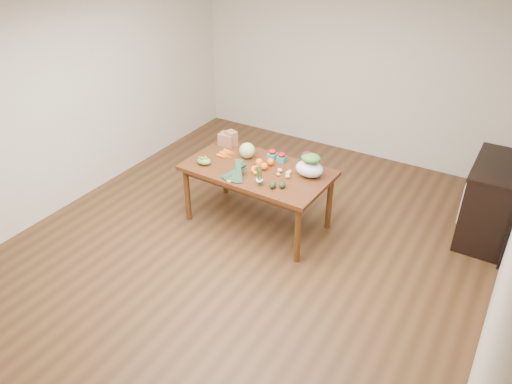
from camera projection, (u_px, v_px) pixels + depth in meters
The scene contains 25 objects.
floor at pixel (247, 250), 5.63m from camera, with size 6.00×6.00×0.00m, color #50321B.
room_walls at pixel (245, 142), 4.93m from camera, with size 5.02×6.02×2.70m.
dining_table at pixel (257, 196), 5.91m from camera, with size 1.67×0.93×0.75m, color #552A14.
cabinet at pixel (491, 201), 5.65m from camera, with size 0.52×1.02×0.94m, color black.
dish_towel at pixel (463, 200), 5.52m from camera, with size 0.02×0.28×0.45m, color white.
paper_bag at pixel (227, 138), 6.20m from camera, with size 0.27×0.22×0.19m, color brown, non-canonical shape.
cabbage at pixel (247, 151), 5.91m from camera, with size 0.19×0.19×0.19m, color #99C471.
strawberry_basket_a at pixel (272, 155), 5.92m from camera, with size 0.10×0.10×0.09m, color red, non-canonical shape.
strawberry_basket_b at pixel (282, 158), 5.85m from camera, with size 0.10×0.10×0.09m, color red, non-canonical shape.
orange_a at pixel (259, 162), 5.76m from camera, with size 0.09×0.09×0.09m, color #FF570F.
orange_b at pixel (271, 162), 5.77m from camera, with size 0.09×0.09×0.09m, color #FF5B0F.
orange_c at pixel (264, 166), 5.68m from camera, with size 0.09×0.09×0.09m, color #EB570E.
mandarin_cluster at pixel (256, 169), 5.64m from camera, with size 0.18×0.18×0.08m, color orange, non-canonical shape.
carrots at pixel (227, 154), 6.00m from camera, with size 0.22×0.22×0.03m, color orange, non-canonical shape.
snap_pea_bag at pixel (204, 161), 5.79m from camera, with size 0.18×0.13×0.08m, color #65A136.
kale_bunch at pixel (234, 172), 5.48m from camera, with size 0.32×0.40×0.16m, color #16311A, non-canonical shape.
asparagus_bundle at pixel (260, 175), 5.34m from camera, with size 0.08×0.08×0.25m, color #4F6D32, non-canonical shape.
potato_a at pixel (280, 170), 5.63m from camera, with size 0.06×0.05×0.05m, color tan.
potato_b at pixel (278, 174), 5.57m from camera, with size 0.05×0.04×0.04m, color #CCBA76.
potato_c at pixel (288, 173), 5.58m from camera, with size 0.06×0.05×0.05m, color #DEB080.
potato_d at pixel (290, 171), 5.62m from camera, with size 0.05×0.04×0.04m, color #D4C47A.
potato_e at pixel (288, 176), 5.52m from camera, with size 0.06×0.05×0.05m, color tan.
avocado_a at pixel (273, 185), 5.34m from camera, with size 0.07×0.10×0.07m, color black.
avocado_b at pixel (282, 185), 5.34m from camera, with size 0.07×0.10×0.07m, color black.
salad_bag at pixel (310, 166), 5.51m from camera, with size 0.32×0.24×0.25m, color silver, non-canonical shape.
Camera 1 is at (2.38, -3.79, 3.48)m, focal length 35.00 mm.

